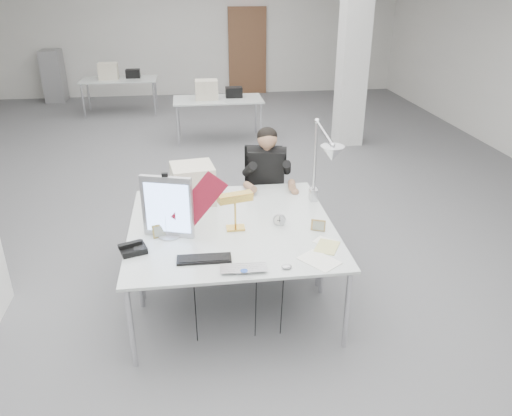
{
  "coord_description": "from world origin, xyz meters",
  "views": [
    {
      "loc": [
        -0.31,
        -6.01,
        2.77
      ],
      "look_at": [
        0.23,
        -2.0,
        0.89
      ],
      "focal_mm": 35.0,
      "sensor_mm": 36.0,
      "label": 1
    }
  ],
  "objects": [
    {
      "name": "room_shell",
      "position": [
        0.04,
        0.13,
        1.69
      ],
      "size": [
        10.04,
        14.04,
        3.24
      ],
      "color": "#59595C",
      "rests_on": "ground"
    },
    {
      "name": "desk_main",
      "position": [
        0.0,
        -2.5,
        0.74
      ],
      "size": [
        1.8,
        0.9,
        0.02
      ],
      "primitive_type": "cube",
      "color": "silver",
      "rests_on": "room_shell"
    },
    {
      "name": "desk_second",
      "position": [
        0.0,
        -1.6,
        0.74
      ],
      "size": [
        1.8,
        0.9,
        0.02
      ],
      "primitive_type": "cube",
      "color": "silver",
      "rests_on": "room_shell"
    },
    {
      "name": "bg_desk_a",
      "position": [
        0.2,
        3.0,
        0.74
      ],
      "size": [
        1.6,
        0.8,
        0.02
      ],
      "primitive_type": "cube",
      "color": "silver",
      "rests_on": "room_shell"
    },
    {
      "name": "bg_desk_b",
      "position": [
        -1.8,
        5.2,
        0.74
      ],
      "size": [
        1.6,
        0.8,
        0.02
      ],
      "primitive_type": "cube",
      "color": "silver",
      "rests_on": "room_shell"
    },
    {
      "name": "filing_cabinet",
      "position": [
        -3.5,
        6.65,
        0.6
      ],
      "size": [
        0.45,
        0.55,
        1.2
      ],
      "primitive_type": "cube",
      "color": "gray",
      "rests_on": "room_shell"
    },
    {
      "name": "office_chair",
      "position": [
        0.48,
        -0.98,
        0.47
      ],
      "size": [
        0.55,
        0.55,
        0.94
      ],
      "primitive_type": null,
      "rotation": [
        0.0,
        0.0,
        -0.21
      ],
      "color": "black",
      "rests_on": "room_shell"
    },
    {
      "name": "seated_person",
      "position": [
        0.48,
        -1.03,
        0.9
      ],
      "size": [
        0.64,
        0.74,
        0.97
      ],
      "primitive_type": null,
      "rotation": [
        0.0,
        0.0,
        -0.21
      ],
      "color": "black",
      "rests_on": "office_chair"
    },
    {
      "name": "monitor",
      "position": [
        -0.54,
        -2.18,
        1.03
      ],
      "size": [
        0.43,
        0.17,
        0.54
      ],
      "primitive_type": "cube",
      "rotation": [
        0.0,
        0.0,
        -0.31
      ],
      "color": "#AAAAAF",
      "rests_on": "desk_main"
    },
    {
      "name": "pennant",
      "position": [
        -0.27,
        -2.22,
        1.08
      ],
      "size": [
        0.49,
        0.03,
        0.52
      ],
      "primitive_type": "cube",
      "rotation": [
        0.0,
        -0.87,
        0.03
      ],
      "color": "maroon",
      "rests_on": "monitor"
    },
    {
      "name": "keyboard",
      "position": [
        -0.26,
        -2.63,
        0.77
      ],
      "size": [
        0.43,
        0.15,
        0.02
      ],
      "primitive_type": "cube",
      "rotation": [
        0.0,
        0.0,
        -0.02
      ],
      "color": "black",
      "rests_on": "desk_main"
    },
    {
      "name": "laptop",
      "position": [
        0.02,
        -2.87,
        0.77
      ],
      "size": [
        0.36,
        0.24,
        0.03
      ],
      "primitive_type": "imported",
      "rotation": [
        0.0,
        0.0,
        -0.04
      ],
      "color": "#ABABB0",
      "rests_on": "desk_main"
    },
    {
      "name": "mouse",
      "position": [
        0.35,
        -2.84,
        0.77
      ],
      "size": [
        0.1,
        0.08,
        0.03
      ],
      "primitive_type": "ellipsoid",
      "rotation": [
        0.0,
        0.0,
        0.38
      ],
      "color": "#B3B3B8",
      "rests_on": "desk_main"
    },
    {
      "name": "bankers_lamp",
      "position": [
        0.03,
        -2.13,
        0.93
      ],
      "size": [
        0.33,
        0.19,
        0.35
      ],
      "primitive_type": null,
      "rotation": [
        0.0,
        0.0,
        0.24
      ],
      "color": "#C4853D",
      "rests_on": "desk_main"
    },
    {
      "name": "desk_phone",
      "position": [
        -0.82,
        -2.42,
        0.78
      ],
      "size": [
        0.24,
        0.23,
        0.05
      ],
      "primitive_type": "cube",
      "rotation": [
        0.0,
        0.0,
        0.32
      ],
      "color": "black",
      "rests_on": "desk_main"
    },
    {
      "name": "picture_frame_left",
      "position": [
        -0.61,
        -2.19,
        0.81
      ],
      "size": [
        0.15,
        0.08,
        0.11
      ],
      "primitive_type": "cube",
      "rotation": [
        -0.21,
        0.0,
        0.31
      ],
      "color": "#AD954A",
      "rests_on": "desk_main"
    },
    {
      "name": "picture_frame_right",
      "position": [
        0.74,
        -2.25,
        0.8
      ],
      "size": [
        0.13,
        0.08,
        0.1
      ],
      "primitive_type": "cube",
      "rotation": [
        -0.21,
        0.0,
        -0.39
      ],
      "color": "#B28A4C",
      "rests_on": "desk_main"
    },
    {
      "name": "desk_clock",
      "position": [
        0.42,
        -2.1,
        0.81
      ],
      "size": [
        0.12,
        0.07,
        0.11
      ],
      "primitive_type": "cylinder",
      "rotation": [
        1.57,
        0.0,
        -0.4
      ],
      "color": "#B1B2B6",
      "rests_on": "desk_main"
    },
    {
      "name": "paper_stack_a",
      "position": [
        0.63,
        -2.76,
        0.76
      ],
      "size": [
        0.35,
        0.37,
        0.01
      ],
      "primitive_type": "cube",
      "rotation": [
        0.0,
        0.0,
        0.62
      ],
      "color": "white",
      "rests_on": "desk_main"
    },
    {
      "name": "paper_stack_b",
      "position": [
        0.74,
        -2.55,
        0.76
      ],
      "size": [
        0.26,
        0.29,
        0.01
      ],
      "primitive_type": "cube",
      "rotation": [
        0.0,
        0.0,
        -0.5
      ],
      "color": "#D7D380",
      "rests_on": "desk_main"
    },
    {
      "name": "paper_stack_c",
      "position": [
        0.76,
        -2.47,
        0.76
      ],
      "size": [
        0.23,
        0.23,
        0.01
      ],
      "primitive_type": "cube",
      "rotation": [
        0.0,
        0.0,
        -0.75
      ],
      "color": "white",
      "rests_on": "desk_main"
    },
    {
      "name": "beige_monitor",
      "position": [
        -0.32,
        -1.48,
        0.94
      ],
      "size": [
        0.44,
        0.42,
        0.37
      ],
      "primitive_type": "cube",
      "rotation": [
        0.0,
        0.0,
        0.13
      ],
      "color": "beige",
      "rests_on": "desk_second"
    },
    {
      "name": "architect_lamp",
      "position": [
        0.85,
        -1.86,
        1.18
      ],
      "size": [
        0.35,
        0.69,
        0.85
      ],
      "primitive_type": null,
      "rotation": [
        0.0,
        0.0,
        0.19
      ],
      "color": "#AFB0B3",
      "rests_on": "desk_second"
    }
  ]
}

